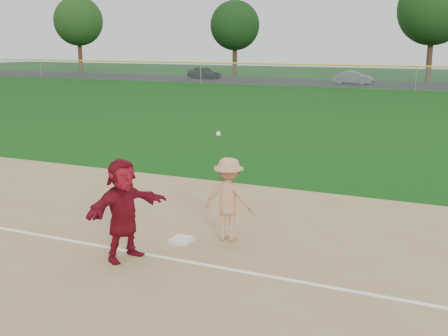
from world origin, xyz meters
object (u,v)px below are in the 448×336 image
at_px(base_runner, 123,209).
at_px(car_mid, 353,78).
at_px(car_left, 204,73).
at_px(first_base, 182,240).

relative_size(base_runner, car_mid, 0.51).
xyz_separation_m(base_runner, car_left, (-21.85, 47.36, -0.30)).
distance_m(first_base, base_runner, 1.61).
xyz_separation_m(first_base, car_left, (-22.41, 46.16, 0.61)).
bearing_deg(first_base, base_runner, -115.00).
bearing_deg(car_mid, car_left, 91.58).
relative_size(car_left, car_mid, 1.04).
bearing_deg(base_runner, first_base, -6.86).
relative_size(base_runner, car_left, 0.49).
distance_m(car_left, car_mid, 16.58).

